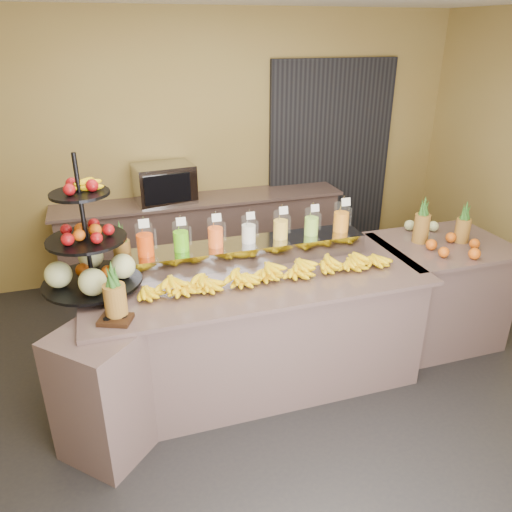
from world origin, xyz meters
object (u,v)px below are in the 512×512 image
fruit_stand (96,256)px  condiment_caddy (116,320)px  pitcher_tray (249,251)px  right_fruit_pile (447,238)px  banana_heap (268,270)px  oven_warmer (164,183)px

fruit_stand → condiment_caddy: fruit_stand is taller
pitcher_tray → right_fruit_pile: bearing=-8.5°
banana_heap → oven_warmer: (-0.44, 2.02, 0.12)m
pitcher_tray → fruit_stand: size_ratio=1.95×
pitcher_tray → oven_warmer: oven_warmer is taller
pitcher_tray → condiment_caddy: pitcher_tray is taller
banana_heap → condiment_caddy: 1.12m
right_fruit_pile → oven_warmer: (-2.04, 1.91, 0.12)m
fruit_stand → condiment_caddy: 0.55m
pitcher_tray → banana_heap: size_ratio=0.96×
fruit_stand → oven_warmer: size_ratio=1.61×
oven_warmer → right_fruit_pile: bearing=-49.8°
fruit_stand → condiment_caddy: (0.07, -0.50, -0.23)m
fruit_stand → right_fruit_pile: fruit_stand is taller
banana_heap → right_fruit_pile: size_ratio=4.17×
right_fruit_pile → oven_warmer: bearing=136.9°
pitcher_tray → oven_warmer: (-0.41, 1.67, 0.12)m
pitcher_tray → fruit_stand: (-1.12, -0.13, 0.16)m
fruit_stand → oven_warmer: (0.72, 1.80, -0.04)m
fruit_stand → oven_warmer: bearing=60.3°
right_fruit_pile → banana_heap: bearing=-176.1°
fruit_stand → pitcher_tray: bearing=-1.6°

